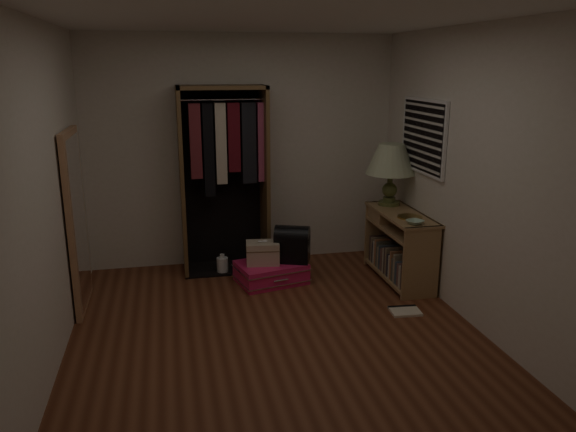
% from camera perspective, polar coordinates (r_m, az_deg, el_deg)
% --- Properties ---
extents(ground, '(4.00, 4.00, 0.00)m').
position_cam_1_polar(ground, '(4.95, -1.09, -12.02)').
color(ground, brown).
rests_on(ground, ground).
extents(room_walls, '(3.52, 4.02, 2.60)m').
position_cam_1_polar(room_walls, '(4.53, -0.35, 5.47)').
color(room_walls, silver).
rests_on(room_walls, ground).
extents(console_bookshelf, '(0.42, 1.12, 0.75)m').
position_cam_1_polar(console_bookshelf, '(6.17, 11.11, -2.80)').
color(console_bookshelf, '#9E784C').
rests_on(console_bookshelf, ground).
extents(open_wardrobe, '(0.96, 0.50, 2.05)m').
position_cam_1_polar(open_wardrobe, '(6.22, -6.40, 5.37)').
color(open_wardrobe, brown).
rests_on(open_wardrobe, ground).
extents(floor_mirror, '(0.06, 0.80, 1.70)m').
position_cam_1_polar(floor_mirror, '(5.58, -20.66, -0.51)').
color(floor_mirror, tan).
rests_on(floor_mirror, ground).
extents(pink_suitcase, '(0.81, 0.66, 0.22)m').
position_cam_1_polar(pink_suitcase, '(6.04, -1.73, -5.74)').
color(pink_suitcase, '#E31B5B').
rests_on(pink_suitcase, ground).
extents(train_case, '(0.38, 0.28, 0.25)m').
position_cam_1_polar(train_case, '(5.95, -2.59, -3.74)').
color(train_case, '#BCAA90').
rests_on(train_case, pink_suitcase).
extents(black_bag, '(0.42, 0.35, 0.40)m').
position_cam_1_polar(black_bag, '(5.98, 0.43, -2.77)').
color(black_bag, black).
rests_on(black_bag, pink_suitcase).
extents(table_lamp, '(0.63, 0.63, 0.68)m').
position_cam_1_polar(table_lamp, '(6.25, 10.42, 5.56)').
color(table_lamp, '#4D562A').
rests_on(table_lamp, console_bookshelf).
extents(brass_tray, '(0.32, 0.32, 0.01)m').
position_cam_1_polar(brass_tray, '(5.86, 12.25, -0.09)').
color(brass_tray, '#B08F43').
rests_on(brass_tray, console_bookshelf).
extents(ceramic_bowl, '(0.22, 0.22, 0.04)m').
position_cam_1_polar(ceramic_bowl, '(5.62, 12.77, -0.61)').
color(ceramic_bowl, '#ABCEB3').
rests_on(ceramic_bowl, console_bookshelf).
extents(white_jug, '(0.16, 0.16, 0.22)m').
position_cam_1_polar(white_jug, '(6.33, -6.68, -4.97)').
color(white_jug, white).
rests_on(white_jug, ground).
extents(floor_book, '(0.29, 0.24, 0.03)m').
position_cam_1_polar(floor_book, '(5.49, 11.75, -9.38)').
color(floor_book, '#F0E4CA').
rests_on(floor_book, ground).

